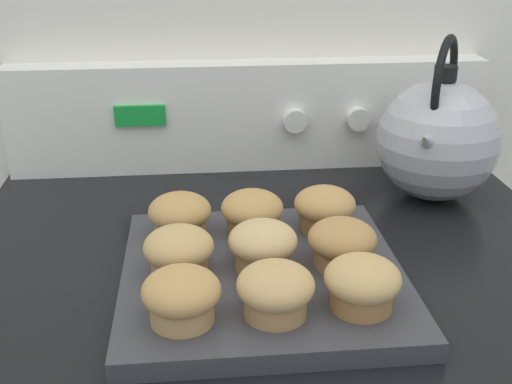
# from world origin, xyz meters

# --- Properties ---
(control_panel) EXTENTS (0.76, 0.07, 0.17)m
(control_panel) POSITION_xyz_m (0.00, 0.62, 1.01)
(control_panel) COLOR white
(control_panel) RESTS_ON stove_range
(muffin_pan) EXTENTS (0.31, 0.31, 0.02)m
(muffin_pan) POSITION_xyz_m (-0.02, 0.24, 0.94)
(muffin_pan) COLOR #38383D
(muffin_pan) RESTS_ON stove_range
(muffin_r0_c0) EXTENTS (0.08, 0.08, 0.05)m
(muffin_r0_c0) POSITION_xyz_m (-0.11, 0.15, 0.97)
(muffin_r0_c0) COLOR tan
(muffin_r0_c0) RESTS_ON muffin_pan
(muffin_r0_c1) EXTENTS (0.08, 0.08, 0.05)m
(muffin_r0_c1) POSITION_xyz_m (-0.02, 0.15, 0.97)
(muffin_r0_c1) COLOR #A37A4C
(muffin_r0_c1) RESTS_ON muffin_pan
(muffin_r0_c2) EXTENTS (0.08, 0.08, 0.05)m
(muffin_r0_c2) POSITION_xyz_m (0.07, 0.15, 0.97)
(muffin_r0_c2) COLOR olive
(muffin_r0_c2) RESTS_ON muffin_pan
(muffin_r1_c0) EXTENTS (0.08, 0.08, 0.05)m
(muffin_r1_c0) POSITION_xyz_m (-0.11, 0.24, 0.97)
(muffin_r1_c0) COLOR #A37A4C
(muffin_r1_c0) RESTS_ON muffin_pan
(muffin_r1_c1) EXTENTS (0.08, 0.08, 0.05)m
(muffin_r1_c1) POSITION_xyz_m (-0.02, 0.24, 0.97)
(muffin_r1_c1) COLOR #A37A4C
(muffin_r1_c1) RESTS_ON muffin_pan
(muffin_r1_c2) EXTENTS (0.08, 0.08, 0.05)m
(muffin_r1_c2) POSITION_xyz_m (0.07, 0.24, 0.97)
(muffin_r1_c2) COLOR #A37A4C
(muffin_r1_c2) RESTS_ON muffin_pan
(muffin_r2_c0) EXTENTS (0.08, 0.08, 0.05)m
(muffin_r2_c0) POSITION_xyz_m (-0.11, 0.33, 0.97)
(muffin_r2_c0) COLOR tan
(muffin_r2_c0) RESTS_ON muffin_pan
(muffin_r2_c1) EXTENTS (0.08, 0.08, 0.05)m
(muffin_r2_c1) POSITION_xyz_m (-0.02, 0.33, 0.97)
(muffin_r2_c1) COLOR olive
(muffin_r2_c1) RESTS_ON muffin_pan
(muffin_r2_c2) EXTENTS (0.08, 0.08, 0.05)m
(muffin_r2_c2) POSITION_xyz_m (0.07, 0.33, 0.97)
(muffin_r2_c2) COLOR olive
(muffin_r2_c2) RESTS_ON muffin_pan
(tea_kettle) EXTENTS (0.17, 0.20, 0.24)m
(tea_kettle) POSITION_xyz_m (0.26, 0.46, 1.02)
(tea_kettle) COLOR #ADAFB5
(tea_kettle) RESTS_ON stove_range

